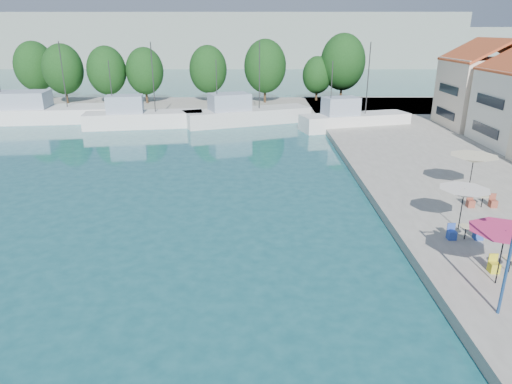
{
  "coord_description": "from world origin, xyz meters",
  "views": [
    {
      "loc": [
        -1.66,
        -0.87,
        11.03
      ],
      "look_at": [
        -1.76,
        26.0,
        1.47
      ],
      "focal_mm": 32.0,
      "sensor_mm": 36.0,
      "label": 1
    }
  ],
  "objects_px": {
    "umbrella_cream": "(474,159)",
    "umbrella_pink": "(505,236)",
    "umbrella_white": "(464,193)",
    "trawler_02": "(141,118)",
    "trawler_03": "(245,115)",
    "trawler_01": "(46,113)",
    "trawler_04": "(352,120)"
  },
  "relations": [
    {
      "from": "trawler_01",
      "to": "umbrella_cream",
      "type": "xyz_separation_m",
      "value": [
        41.61,
        -28.54,
        1.81
      ]
    },
    {
      "from": "trawler_02",
      "to": "trawler_04",
      "type": "relative_size",
      "value": 1.07
    },
    {
      "from": "trawler_04",
      "to": "umbrella_white",
      "type": "height_order",
      "value": "trawler_04"
    },
    {
      "from": "trawler_03",
      "to": "trawler_02",
      "type": "bearing_deg",
      "value": 168.26
    },
    {
      "from": "trawler_03",
      "to": "umbrella_cream",
      "type": "height_order",
      "value": "trawler_03"
    },
    {
      "from": "umbrella_pink",
      "to": "umbrella_white",
      "type": "height_order",
      "value": "umbrella_pink"
    },
    {
      "from": "trawler_03",
      "to": "umbrella_white",
      "type": "xyz_separation_m",
      "value": [
        12.8,
        -33.43,
        1.65
      ]
    },
    {
      "from": "umbrella_pink",
      "to": "umbrella_cream",
      "type": "xyz_separation_m",
      "value": [
        4.09,
        12.09,
        0.02
      ]
    },
    {
      "from": "trawler_02",
      "to": "trawler_03",
      "type": "height_order",
      "value": "same"
    },
    {
      "from": "trawler_04",
      "to": "umbrella_white",
      "type": "distance_m",
      "value": 29.95
    },
    {
      "from": "trawler_01",
      "to": "umbrella_cream",
      "type": "relative_size",
      "value": 7.17
    },
    {
      "from": "trawler_03",
      "to": "umbrella_pink",
      "type": "distance_m",
      "value": 41.03
    },
    {
      "from": "trawler_02",
      "to": "umbrella_cream",
      "type": "height_order",
      "value": "trawler_02"
    },
    {
      "from": "trawler_02",
      "to": "umbrella_pink",
      "type": "bearing_deg",
      "value": -66.21
    },
    {
      "from": "trawler_04",
      "to": "trawler_01",
      "type": "bearing_deg",
      "value": 156.37
    },
    {
      "from": "trawler_03",
      "to": "trawler_01",
      "type": "bearing_deg",
      "value": 154.81
    },
    {
      "from": "trawler_01",
      "to": "trawler_03",
      "type": "distance_m",
      "value": 25.53
    },
    {
      "from": "trawler_01",
      "to": "umbrella_white",
      "type": "distance_m",
      "value": 51.82
    },
    {
      "from": "umbrella_cream",
      "to": "umbrella_pink",
      "type": "bearing_deg",
      "value": -108.67
    },
    {
      "from": "umbrella_pink",
      "to": "trawler_02",
      "type": "bearing_deg",
      "value": 123.45
    },
    {
      "from": "trawler_04",
      "to": "umbrella_cream",
      "type": "distance_m",
      "value": 23.88
    },
    {
      "from": "umbrella_pink",
      "to": "trawler_04",
      "type": "bearing_deg",
      "value": 88.9
    },
    {
      "from": "trawler_02",
      "to": "trawler_03",
      "type": "distance_m",
      "value": 12.58
    },
    {
      "from": "trawler_03",
      "to": "trawler_04",
      "type": "bearing_deg",
      "value": -37.44
    },
    {
      "from": "trawler_04",
      "to": "trawler_02",
      "type": "bearing_deg",
      "value": 160.82
    },
    {
      "from": "trawler_02",
      "to": "umbrella_white",
      "type": "height_order",
      "value": "trawler_02"
    },
    {
      "from": "umbrella_pink",
      "to": "umbrella_white",
      "type": "xyz_separation_m",
      "value": [
        0.77,
        5.76,
        -0.14
      ]
    },
    {
      "from": "trawler_03",
      "to": "umbrella_white",
      "type": "height_order",
      "value": "trawler_03"
    },
    {
      "from": "umbrella_pink",
      "to": "umbrella_white",
      "type": "bearing_deg",
      "value": 82.43
    },
    {
      "from": "trawler_04",
      "to": "umbrella_pink",
      "type": "relative_size",
      "value": 4.38
    },
    {
      "from": "trawler_01",
      "to": "umbrella_white",
      "type": "relative_size",
      "value": 8.35
    },
    {
      "from": "trawler_01",
      "to": "trawler_04",
      "type": "xyz_separation_m",
      "value": [
        38.21,
        -4.97,
        0.0
      ]
    }
  ]
}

